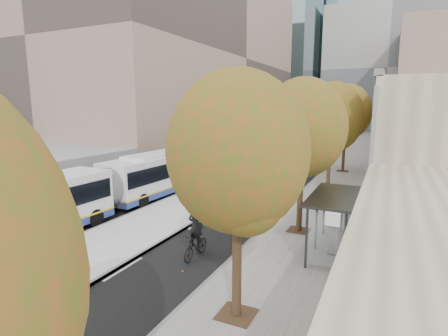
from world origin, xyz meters
The scene contains 14 objects.
bus_platform centered at (-3.88, 35.00, 0.07)m, with size 4.25×150.00×0.15m, color silver.
sidewalk centered at (4.12, 35.00, 0.04)m, with size 4.75×150.00×0.08m, color gray.
building_tan centered at (15.50, 64.00, 4.00)m, with size 18.00×92.00×8.00m, color #A0927E.
building_midrise centered at (-22.50, 41.00, 12.50)m, with size 24.00×46.00×25.00m, color gray.
building_far_block centered at (6.00, 96.00, 15.00)m, with size 30.00×18.00×30.00m, color #A6A298.
bus_shelter centered at (5.69, 10.96, 2.19)m, with size 1.90×4.40×2.53m.
tree_b centered at (3.60, 5.00, 5.04)m, with size 4.00×4.00×6.97m.
tree_c centered at (3.60, 13.00, 5.25)m, with size 4.20×4.20×7.28m.
tree_d centered at (3.60, 22.00, 5.47)m, with size 4.40×4.40×7.60m.
tree_e centered at (3.60, 31.00, 5.69)m, with size 4.60×4.60×7.92m.
bus_near centered at (-7.31, 12.37, 1.57)m, with size 3.19×17.29×2.87m.
bus_far centered at (-7.34, 31.65, 1.56)m, with size 2.60×17.09×2.85m.
cyclist centered at (0.40, 8.11, 0.85)m, with size 0.67×1.80×2.28m.
distant_car centered at (-7.91, 44.81, 0.70)m, with size 1.67×4.14×1.41m, color white.
Camera 1 is at (7.36, -3.86, 6.32)m, focal length 28.00 mm.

